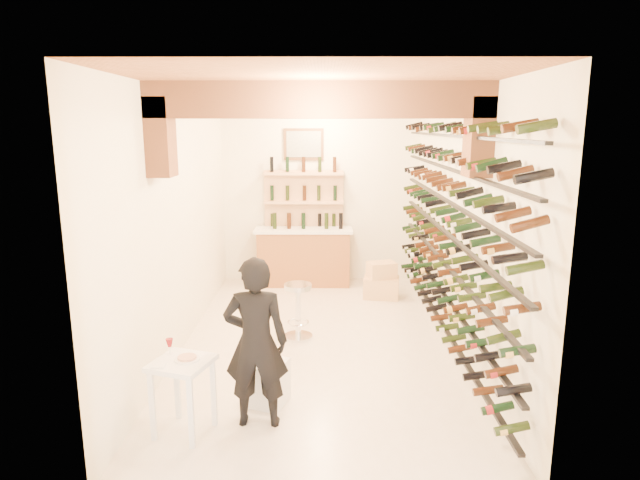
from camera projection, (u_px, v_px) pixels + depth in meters
The scene contains 11 objects.
ground at pixel (320, 342), 7.04m from camera, with size 6.00×6.00×0.00m, color silver.
room_shell at pixel (320, 171), 6.32m from camera, with size 3.52×6.02×3.21m.
wine_rack at pixel (443, 226), 6.71m from camera, with size 0.32×5.70×2.56m.
back_counter at pixel (304, 255), 9.52m from camera, with size 1.70×0.62×1.29m.
back_shelving at pixel (304, 217), 9.62m from camera, with size 1.40×0.31×2.73m.
tasting_table at pixel (182, 374), 4.86m from camera, with size 0.61×0.61×0.86m.
white_stool at pixel (268, 383), 5.45m from camera, with size 0.36×0.36×0.45m, color white.
person at pixel (256, 342), 4.96m from camera, with size 0.59×0.39×1.63m, color black.
chrome_barstool at pixel (298, 307), 7.11m from camera, with size 0.38×0.38×0.74m.
crate_lower at pixel (381, 287), 8.84m from camera, with size 0.56×0.40×0.34m, color #E3B57D.
crate_upper at pixel (382, 270), 8.77m from camera, with size 0.44×0.30×0.26m, color #E3B57D.
Camera 1 is at (0.04, -6.61, 2.77)m, focal length 30.25 mm.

